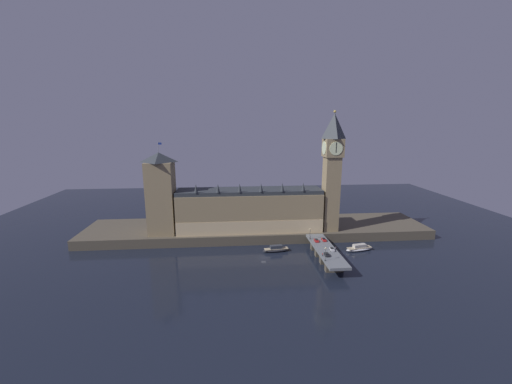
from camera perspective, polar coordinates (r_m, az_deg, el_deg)
The scene contains 17 objects.
ground_plane at distance 173.80m, azimuth 1.42°, elevation -11.85°, with size 400.00×400.00×0.00m, color black.
embankment at distance 208.87m, azimuth 0.25°, elevation -6.76°, with size 220.00×42.00×5.84m.
parliament_hall at distance 195.09m, azimuth -1.17°, elevation -3.26°, with size 88.34×19.19×31.24m.
clock_tower at distance 195.64m, azimuth 13.65°, elevation 4.14°, with size 11.21×11.32×73.07m.
victoria_tower at distance 195.68m, azimuth -16.88°, elevation -0.24°, with size 15.81×15.81×54.99m.
bridge at distance 174.14m, azimuth 12.58°, elevation -10.66°, with size 10.38×46.00×6.06m.
car_northbound_lead at distance 182.06m, azimuth 10.91°, elevation -8.63°, with size 1.95×4.14×1.48m.
car_northbound_trail at distance 164.75m, azimuth 12.76°, elevation -11.01°, with size 2.10×4.42×1.40m.
car_southbound_lead at distance 171.40m, azimuth 13.63°, elevation -10.09°, with size 1.84×3.99×1.59m.
car_southbound_trail at distance 184.12m, azimuth 12.22°, elevation -8.45°, with size 1.94×4.53×1.48m.
pedestrian_near_rail at distance 163.83m, azimuth 12.01°, elevation -11.02°, with size 0.38×0.38×1.69m.
pedestrian_mid_walk at distance 172.67m, azimuth 14.29°, elevation -9.88°, with size 0.38×0.38×1.78m.
pedestrian_far_rail at distance 185.84m, azimuth 9.82°, elevation -8.07°, with size 0.38×0.38×1.74m.
street_lamp_near at distance 157.32m, azimuth 12.53°, elevation -10.66°, with size 1.34×0.60×7.06m.
street_lamp_far at distance 183.80m, azimuth 9.81°, elevation -7.26°, with size 1.34×0.60×6.52m.
boat_upstream at distance 181.20m, azimuth 3.68°, elevation -10.35°, with size 15.75×5.66×3.78m.
boat_downstream at distance 191.56m, azimuth 18.27°, elevation -9.69°, with size 17.18×7.58×3.83m.
Camera 1 is at (-17.57, -157.73, 70.85)m, focal length 22.00 mm.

